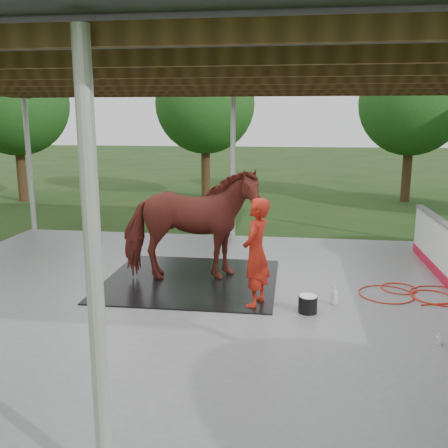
# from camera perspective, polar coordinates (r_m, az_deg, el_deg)

# --- Properties ---
(ground) EXTENTS (100.00, 100.00, 0.00)m
(ground) POSITION_cam_1_polar(r_m,az_deg,el_deg) (9.06, -2.55, -8.90)
(ground) COLOR #1E3814
(concrete_slab) EXTENTS (12.00, 10.00, 0.05)m
(concrete_slab) POSITION_cam_1_polar(r_m,az_deg,el_deg) (9.05, -2.56, -8.76)
(concrete_slab) COLOR slate
(concrete_slab) RESTS_ON ground
(pavilion_structure) EXTENTS (12.60, 10.60, 4.05)m
(pavilion_structure) POSITION_cam_1_polar(r_m,az_deg,el_deg) (8.50, -2.81, 16.95)
(pavilion_structure) COLOR beige
(pavilion_structure) RESTS_ON ground
(tree_belt) EXTENTS (28.00, 28.00, 5.80)m
(tree_belt) POSITION_cam_1_polar(r_m,az_deg,el_deg) (9.32, 0.13, 15.43)
(tree_belt) COLOR #382314
(tree_belt) RESTS_ON ground
(rubber_mat) EXTENTS (3.37, 3.16, 0.03)m
(rubber_mat) POSITION_cam_1_polar(r_m,az_deg,el_deg) (10.04, -3.78, -6.41)
(rubber_mat) COLOR black
(rubber_mat) RESTS_ON concrete_slab
(horse) EXTENTS (2.84, 1.74, 2.23)m
(horse) POSITION_cam_1_polar(r_m,az_deg,el_deg) (9.75, -3.87, -0.12)
(horse) COLOR maroon
(horse) RESTS_ON rubber_mat
(handler) EXTENTS (0.62, 0.78, 1.88)m
(handler) POSITION_cam_1_polar(r_m,az_deg,el_deg) (8.50, 3.68, -3.30)
(handler) COLOR #B11F12
(handler) RESTS_ON concrete_slab
(wash_bucket) EXTENTS (0.32, 0.32, 0.29)m
(wash_bucket) POSITION_cam_1_polar(r_m,az_deg,el_deg) (8.53, 9.56, -8.98)
(wash_bucket) COLOR black
(wash_bucket) RESTS_ON concrete_slab
(soap_bottle_a) EXTENTS (0.14, 0.14, 0.33)m
(soap_bottle_a) POSITION_cam_1_polar(r_m,az_deg,el_deg) (8.95, 12.51, -7.97)
(soap_bottle_a) COLOR silver
(soap_bottle_a) RESTS_ON concrete_slab
(soap_bottle_b) EXTENTS (0.10, 0.10, 0.17)m
(soap_bottle_b) POSITION_cam_1_polar(r_m,az_deg,el_deg) (7.96, 23.34, -11.93)
(soap_bottle_b) COLOR #338CD8
(soap_bottle_b) RESTS_ON concrete_slab
(hose_coil) EXTENTS (2.24, 1.20, 0.02)m
(hose_coil) POSITION_cam_1_polar(r_m,az_deg,el_deg) (9.90, 21.22, -7.52)
(hose_coil) COLOR red
(hose_coil) RESTS_ON concrete_slab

